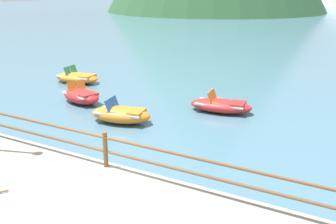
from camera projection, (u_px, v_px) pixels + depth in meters
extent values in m
plane|color=#477084|center=(328.00, 33.00, 42.17)|extent=(200.00, 200.00, 0.00)
cylinder|color=brown|center=(105.00, 150.00, 10.05)|extent=(0.12, 0.12, 0.95)
cylinder|color=brown|center=(105.00, 137.00, 9.95)|extent=(23.80, 0.07, 0.07)
cylinder|color=brown|center=(105.00, 151.00, 10.07)|extent=(23.80, 0.07, 0.07)
cylinder|color=brown|center=(4.00, 191.00, 8.88)|extent=(0.16, 0.20, 0.04)
ellipsoid|color=red|center=(221.00, 106.00, 15.82)|extent=(2.67, 1.53, 0.52)
cube|color=silver|center=(221.00, 103.00, 15.79)|extent=(2.09, 1.24, 0.06)
cube|color=orange|center=(215.00, 103.00, 15.63)|extent=(0.46, 0.46, 0.08)
cube|color=orange|center=(211.00, 97.00, 15.62)|extent=(0.27, 0.43, 0.43)
cube|color=orange|center=(218.00, 100.00, 16.04)|extent=(0.46, 0.46, 0.08)
cube|color=orange|center=(214.00, 94.00, 16.03)|extent=(0.27, 0.43, 0.43)
cube|color=red|center=(238.00, 104.00, 15.54)|extent=(0.67, 0.88, 0.12)
ellipsoid|color=orange|center=(121.00, 115.00, 14.59)|extent=(2.48, 1.60, 0.60)
cube|color=silver|center=(121.00, 112.00, 14.56)|extent=(1.95, 1.30, 0.06)
cube|color=blue|center=(114.00, 112.00, 14.38)|extent=(0.47, 0.47, 0.08)
cube|color=blue|center=(109.00, 105.00, 14.36)|extent=(0.29, 0.43, 0.43)
cube|color=blue|center=(119.00, 108.00, 14.79)|extent=(0.47, 0.47, 0.08)
cube|color=blue|center=(114.00, 102.00, 14.78)|extent=(0.29, 0.43, 0.43)
cube|color=orange|center=(136.00, 112.00, 14.36)|extent=(0.66, 0.89, 0.12)
ellipsoid|color=orange|center=(77.00, 78.00, 20.58)|extent=(2.61, 1.49, 0.52)
cube|color=silver|center=(77.00, 76.00, 20.55)|extent=(2.04, 1.21, 0.06)
cube|color=#339956|center=(71.00, 75.00, 20.38)|extent=(0.44, 0.44, 0.08)
cube|color=#339956|center=(68.00, 71.00, 20.39)|extent=(0.24, 0.42, 0.43)
cube|color=#339956|center=(77.00, 74.00, 20.82)|extent=(0.44, 0.44, 0.08)
cube|color=#339956|center=(73.00, 69.00, 20.82)|extent=(0.24, 0.42, 0.43)
cube|color=orange|center=(87.00, 76.00, 20.27)|extent=(0.63, 0.93, 0.12)
ellipsoid|color=red|center=(81.00, 96.00, 17.03)|extent=(2.34, 1.65, 0.60)
cube|color=silver|center=(81.00, 94.00, 17.00)|extent=(1.84, 1.33, 0.06)
cube|color=orange|center=(74.00, 92.00, 16.93)|extent=(0.49, 0.49, 0.08)
cube|color=orange|center=(72.00, 87.00, 16.99)|extent=(0.31, 0.44, 0.43)
cube|color=orange|center=(83.00, 91.00, 17.24)|extent=(0.49, 0.49, 0.08)
cube|color=orange|center=(81.00, 85.00, 17.29)|extent=(0.31, 0.44, 0.43)
cube|color=red|center=(89.00, 95.00, 16.59)|extent=(0.66, 0.88, 0.12)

